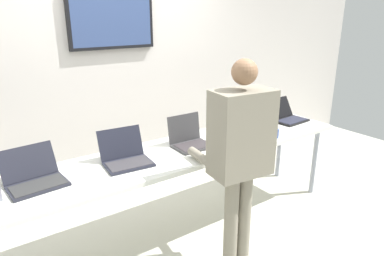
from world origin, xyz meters
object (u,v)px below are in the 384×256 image
person (240,148)px  coffee_mug (275,133)px  laptop_station_3 (244,125)px  laptop_station_0 (34,177)px  laptop_station_4 (287,116)px  laptop_station_1 (126,156)px  laptop_station_2 (190,139)px  workbench (173,157)px

person → coffee_mug: 0.89m
laptop_station_3 → coffee_mug: (0.10, -0.32, -0.02)m
laptop_station_0 → laptop_station_4: bearing=-0.2°
laptop_station_1 → laptop_station_2: laptop_station_2 is taller
workbench → laptop_station_4: bearing=2.0°
laptop_station_1 → person: 0.91m
laptop_station_0 → person: 1.46m
laptop_station_1 → person: size_ratio=0.23×
person → laptop_station_1: bearing=133.3°
laptop_station_2 → laptop_station_1: bearing=-178.6°
workbench → laptop_station_3: bearing=4.2°
laptop_station_3 → coffee_mug: laptop_station_3 is taller
laptop_station_3 → coffee_mug: size_ratio=4.50×
laptop_station_1 → coffee_mug: 1.44m
workbench → laptop_station_0: bearing=176.6°
laptop_station_1 → laptop_station_4: laptop_station_1 is taller
laptop_station_1 → coffee_mug: bearing=-11.2°
person → coffee_mug: size_ratio=19.31×
laptop_station_4 → person: bearing=-153.0°
laptop_station_0 → laptop_station_1: 0.67m
laptop_station_3 → person: 0.99m
laptop_station_1 → coffee_mug: laptop_station_1 is taller
workbench → laptop_station_0: size_ratio=8.83×
person → coffee_mug: bearing=25.0°
laptop_station_0 → laptop_station_1: size_ratio=1.04×
laptop_station_1 → laptop_station_2: bearing=1.4°
person → workbench: bearing=107.3°
workbench → laptop_station_3: laptop_station_3 is taller
laptop_station_4 → coffee_mug: laptop_station_4 is taller
coffee_mug → laptop_station_4: bearing=30.0°
laptop_station_4 → coffee_mug: size_ratio=4.46×
laptop_station_3 → person: size_ratio=0.23×
laptop_station_4 → person: person is taller
workbench → person: bearing=-72.7°
workbench → person: (0.19, -0.62, 0.24)m
workbench → laptop_station_1: bearing=175.9°
laptop_station_2 → person: person is taller
laptop_station_2 → person: size_ratio=0.20×
laptop_station_1 → laptop_station_4: (1.94, 0.02, -0.01)m
laptop_station_2 → laptop_station_4: 1.31m
laptop_station_4 → coffee_mug: 0.61m
workbench → laptop_station_0: laptop_station_0 is taller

